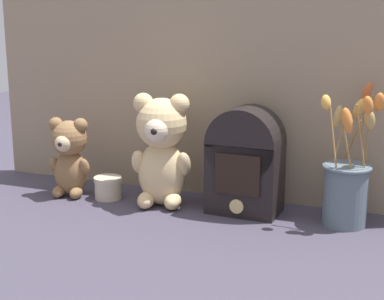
{
  "coord_description": "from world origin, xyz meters",
  "views": [
    {
      "loc": [
        0.55,
        -1.37,
        0.51
      ],
      "look_at": [
        0.0,
        0.02,
        0.16
      ],
      "focal_mm": 55.0,
      "sensor_mm": 36.0,
      "label": 1
    }
  ],
  "objects": [
    {
      "name": "ground_plane",
      "position": [
        0.0,
        0.0,
        0.0
      ],
      "size": [
        4.0,
        4.0,
        0.0
      ],
      "primitive_type": "plane",
      "color": "#3D3847"
    },
    {
      "name": "backdrop_wall",
      "position": [
        0.0,
        0.17,
        0.37
      ],
      "size": [
        1.37,
        0.02,
        0.74
      ],
      "color": "gray",
      "rests_on": "ground"
    },
    {
      "name": "teddy_bear_large",
      "position": [
        -0.09,
        0.02,
        0.16
      ],
      "size": [
        0.17,
        0.15,
        0.31
      ],
      "color": "#DBBC84",
      "rests_on": "ground"
    },
    {
      "name": "teddy_bear_medium",
      "position": [
        -0.37,
        0.01,
        0.12
      ],
      "size": [
        0.12,
        0.11,
        0.23
      ],
      "color": "olive",
      "rests_on": "ground"
    },
    {
      "name": "flower_vase",
      "position": [
        0.39,
        0.05,
        0.1
      ],
      "size": [
        0.15,
        0.16,
        0.35
      ],
      "color": "slate",
      "rests_on": "ground"
    },
    {
      "name": "vintage_radio",
      "position": [
        0.14,
        0.05,
        0.14
      ],
      "size": [
        0.19,
        0.13,
        0.28
      ],
      "color": "black",
      "rests_on": "ground"
    },
    {
      "name": "decorative_tin_tall",
      "position": [
        -0.25,
        0.02,
        0.03
      ],
      "size": [
        0.08,
        0.08,
        0.06
      ],
      "color": "beige",
      "rests_on": "ground"
    }
  ]
}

